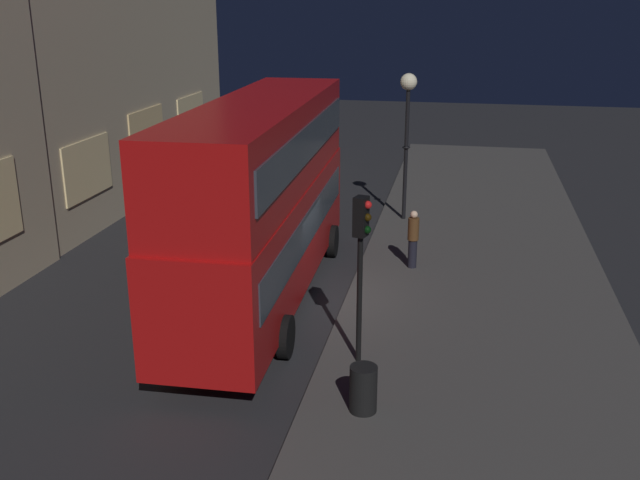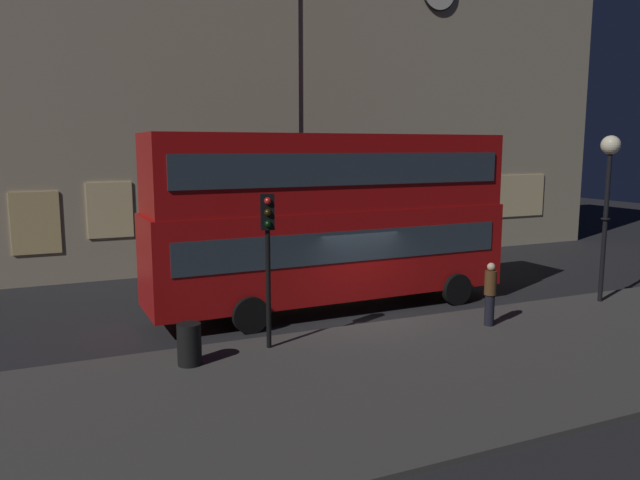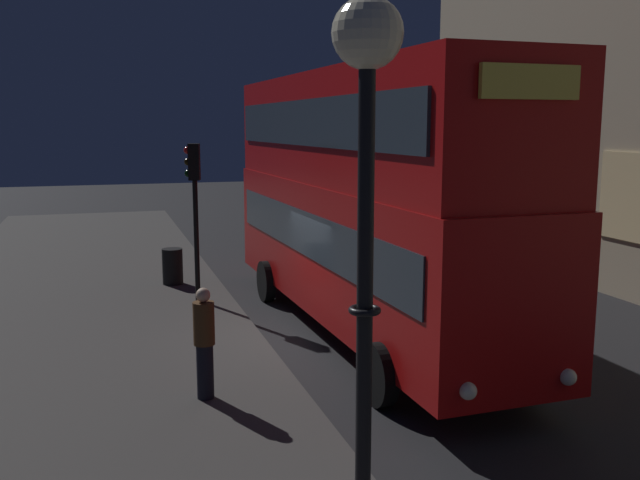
# 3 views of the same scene
# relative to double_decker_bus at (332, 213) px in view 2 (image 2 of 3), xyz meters

# --- Properties ---
(ground_plane) EXTENTS (80.00, 80.00, 0.00)m
(ground_plane) POSITION_rel_double_decker_bus_xyz_m (0.33, -1.36, -2.98)
(ground_plane) COLOR #232326
(sidewalk_slab) EXTENTS (44.00, 7.15, 0.12)m
(sidewalk_slab) POSITION_rel_double_decker_bus_xyz_m (0.33, -5.73, -2.92)
(sidewalk_slab) COLOR #423F3D
(sidewalk_slab) RESTS_ON ground
(building_with_clock) EXTENTS (12.66, 9.41, 18.96)m
(building_with_clock) POSITION_rel_double_decker_bus_xyz_m (-4.47, 11.74, 6.50)
(building_with_clock) COLOR tan
(building_with_clock) RESTS_ON ground
(building_plain_facade) EXTENTS (17.96, 7.42, 16.22)m
(building_plain_facade) POSITION_rel_double_decker_bus_xyz_m (9.06, 10.85, 5.14)
(building_plain_facade) COLOR tan
(building_plain_facade) RESTS_ON ground
(double_decker_bus) EXTENTS (11.38, 2.97, 5.34)m
(double_decker_bus) POSITION_rel_double_decker_bus_xyz_m (0.00, 0.00, 0.00)
(double_decker_bus) COLOR #B20F0F
(double_decker_bus) RESTS_ON ground
(traffic_light_near_kerb) EXTENTS (0.37, 0.39, 3.76)m
(traffic_light_near_kerb) POSITION_rel_double_decker_bus_xyz_m (-3.12, -3.03, -0.15)
(traffic_light_near_kerb) COLOR black
(traffic_light_near_kerb) RESTS_ON sidewalk_slab
(street_lamp) EXTENTS (0.58, 0.58, 5.20)m
(street_lamp) POSITION_rel_double_decker_bus_xyz_m (7.99, -3.03, 1.21)
(street_lamp) COLOR black
(street_lamp) RESTS_ON sidewalk_slab
(pedestrian) EXTENTS (0.33, 0.33, 1.75)m
(pedestrian) POSITION_rel_double_decker_bus_xyz_m (3.01, -3.72, -1.95)
(pedestrian) COLOR black
(pedestrian) RESTS_ON sidewalk_slab
(litter_bin) EXTENTS (0.54, 0.54, 0.95)m
(litter_bin) POSITION_rel_double_decker_bus_xyz_m (-5.14, -3.40, -2.38)
(litter_bin) COLOR black
(litter_bin) RESTS_ON sidewalk_slab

